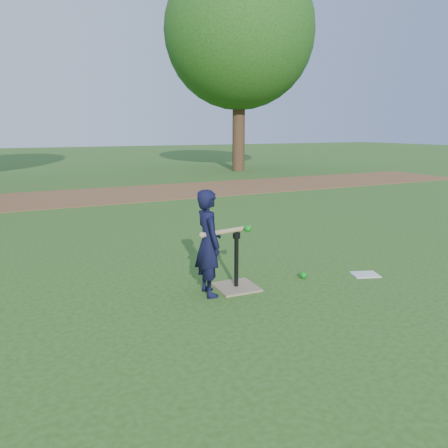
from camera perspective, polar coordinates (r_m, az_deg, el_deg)
name	(u,v)px	position (r m, az deg, el deg)	size (l,w,h in m)	color
ground	(227,293)	(4.64, 0.44, -8.94)	(80.00, 80.00, 0.00)	#285116
dirt_strip	(97,196)	(11.65, -16.31, 3.56)	(24.00, 3.00, 0.01)	brown
child	(208,243)	(4.44, -2.04, -2.49)	(0.40, 0.26, 1.10)	black
wiffle_ball_ground	(303,275)	(5.12, 10.34, -6.59)	(0.08, 0.08, 0.08)	#0C8516
clipboard	(365,275)	(5.43, 17.95, -6.30)	(0.30, 0.23, 0.01)	silver
batting_tee	(236,278)	(4.73, 1.61, -7.10)	(0.45, 0.45, 0.61)	#937B5D
swing_action	(229,231)	(4.50, 0.65, -0.92)	(0.63, 0.18, 0.10)	tan
tree_right	(239,33)	(18.33, 2.02, 23.67)	(5.80, 5.80, 8.21)	#382316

